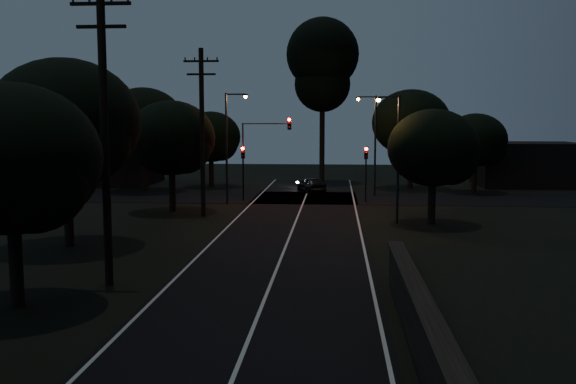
{
  "coord_description": "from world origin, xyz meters",
  "views": [
    {
      "loc": [
        2.39,
        -7.77,
        6.11
      ],
      "look_at": [
        0.0,
        24.0,
        2.5
      ],
      "focal_mm": 40.0,
      "sensor_mm": 36.0,
      "label": 1
    }
  ],
  "objects": [
    {
      "name": "road_surface",
      "position": [
        0.0,
        31.12,
        0.01
      ],
      "size": [
        60.0,
        70.0,
        0.03
      ],
      "color": "black",
      "rests_on": "ground"
    },
    {
      "name": "utility_pole_mid",
      "position": [
        -6.0,
        15.0,
        5.74
      ],
      "size": [
        2.2,
        0.3,
        11.0
      ],
      "color": "black",
      "rests_on": "ground"
    },
    {
      "name": "utility_pole_far",
      "position": [
        -6.0,
        32.0,
        5.48
      ],
      "size": [
        2.2,
        0.3,
        10.5
      ],
      "color": "black",
      "rests_on": "ground"
    },
    {
      "name": "tree_left_b",
      "position": [
        -7.8,
        11.88,
        4.74
      ],
      "size": [
        5.75,
        5.75,
        7.31
      ],
      "color": "black",
      "rests_on": "ground"
    },
    {
      "name": "tree_left_c",
      "position": [
        -10.25,
        21.86,
        5.83
      ],
      "size": [
        7.14,
        7.14,
        9.02
      ],
      "color": "black",
      "rests_on": "ground"
    },
    {
      "name": "tree_left_d",
      "position": [
        -8.29,
        33.88,
        4.78
      ],
      "size": [
        5.81,
        5.81,
        7.37
      ],
      "color": "black",
      "rests_on": "ground"
    },
    {
      "name": "tree_far_nw",
      "position": [
        -8.81,
        49.89,
        4.43
      ],
      "size": [
        5.41,
        5.41,
        6.85
      ],
      "color": "black",
      "rests_on": "ground"
    },
    {
      "name": "tree_far_w",
      "position": [
        -13.75,
        45.86,
        5.74
      ],
      "size": [
        6.92,
        6.92,
        8.83
      ],
      "color": "black",
      "rests_on": "ground"
    },
    {
      "name": "tree_far_ne",
      "position": [
        9.25,
        49.86,
        5.68
      ],
      "size": [
        6.94,
        6.94,
        8.78
      ],
      "color": "black",
      "rests_on": "ground"
    },
    {
      "name": "tree_far_e",
      "position": [
        14.18,
        46.89,
        4.29
      ],
      "size": [
        5.23,
        5.23,
        6.63
      ],
      "color": "black",
      "rests_on": "ground"
    },
    {
      "name": "tree_right_a",
      "position": [
        8.19,
        29.89,
        4.36
      ],
      "size": [
        5.29,
        5.29,
        6.73
      ],
      "color": "black",
      "rests_on": "ground"
    },
    {
      "name": "tall_pine",
      "position": [
        1.0,
        55.0,
        11.44
      ],
      "size": [
        6.98,
        6.98,
        15.87
      ],
      "color": "black",
      "rests_on": "ground"
    },
    {
      "name": "building_left",
      "position": [
        -20.0,
        52.0,
        2.2
      ],
      "size": [
        10.0,
        8.0,
        4.4
      ],
      "primitive_type": "cube",
      "color": "black",
      "rests_on": "ground"
    },
    {
      "name": "building_right",
      "position": [
        20.0,
        53.0,
        2.0
      ],
      "size": [
        9.0,
        7.0,
        4.0
      ],
      "primitive_type": "cube",
      "color": "black",
      "rests_on": "ground"
    },
    {
      "name": "signal_left",
      "position": [
        -4.6,
        39.99,
        2.84
      ],
      "size": [
        0.28,
        0.35,
        4.1
      ],
      "color": "black",
      "rests_on": "ground"
    },
    {
      "name": "signal_right",
      "position": [
        4.6,
        39.99,
        2.84
      ],
      "size": [
        0.28,
        0.35,
        4.1
      ],
      "color": "black",
      "rests_on": "ground"
    },
    {
      "name": "signal_mast",
      "position": [
        -2.91,
        39.99,
        4.34
      ],
      "size": [
        3.7,
        0.35,
        6.25
      ],
      "color": "black",
      "rests_on": "ground"
    },
    {
      "name": "streetlight_a",
      "position": [
        -5.31,
        38.0,
        4.64
      ],
      "size": [
        1.66,
        0.26,
        8.0
      ],
      "color": "black",
      "rests_on": "ground"
    },
    {
      "name": "streetlight_b",
      "position": [
        5.31,
        44.0,
        4.64
      ],
      "size": [
        1.66,
        0.26,
        8.0
      ],
      "color": "black",
      "rests_on": "ground"
    },
    {
      "name": "streetlight_c",
      "position": [
        5.83,
        30.0,
        4.35
      ],
      "size": [
        1.46,
        0.26,
        7.5
      ],
      "color": "black",
      "rests_on": "ground"
    },
    {
      "name": "car",
      "position": [
        0.31,
        46.0,
        0.66
      ],
      "size": [
        2.89,
        4.15,
        1.31
      ],
      "primitive_type": "imported",
      "rotation": [
        0.0,
        0.0,
        3.53
      ],
      "color": "black",
      "rests_on": "ground"
    }
  ]
}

